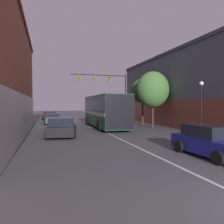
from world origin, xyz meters
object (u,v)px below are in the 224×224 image
(parked_car_left_mid, at_px, (49,116))
(parked_car_left_far, at_px, (62,127))
(bus, at_px, (105,110))
(street_lamp, at_px, (201,102))
(hatchback_foreground, at_px, (210,142))
(traffic_signal_gantry, at_px, (108,86))
(parked_car_left_near, at_px, (52,119))
(street_tree_near, at_px, (143,91))
(street_tree_far, at_px, (153,90))

(parked_car_left_mid, relative_size, parked_car_left_far, 1.00)
(bus, distance_m, street_lamp, 9.71)
(hatchback_foreground, height_order, traffic_signal_gantry, traffic_signal_gantry)
(hatchback_foreground, bearing_deg, bus, 3.51)
(parked_car_left_far, relative_size, traffic_signal_gantry, 0.60)
(parked_car_left_near, relative_size, traffic_signal_gantry, 0.51)
(parked_car_left_far, height_order, traffic_signal_gantry, traffic_signal_gantry)
(parked_car_left_near, xyz_separation_m, parked_car_left_far, (0.40, -11.12, 0.06))
(parked_car_left_near, bearing_deg, traffic_signal_gantry, -82.40)
(parked_car_left_far, distance_m, street_lamp, 11.03)
(bus, height_order, street_lamp, street_lamp)
(parked_car_left_near, height_order, street_lamp, street_lamp)
(bus, relative_size, street_lamp, 2.38)
(street_lamp, height_order, street_tree_near, street_tree_near)
(hatchback_foreground, distance_m, street_tree_near, 16.03)
(hatchback_foreground, relative_size, parked_car_left_near, 1.02)
(parked_car_left_far, bearing_deg, hatchback_foreground, -136.77)
(bus, relative_size, parked_car_left_far, 2.14)
(hatchback_foreground, height_order, street_lamp, street_lamp)
(parked_car_left_near, xyz_separation_m, traffic_signal_gantry, (7.61, 1.18, 4.39))
(parked_car_left_mid, bearing_deg, street_lamp, -157.52)
(parked_car_left_mid, bearing_deg, bus, -162.15)
(street_tree_far, bearing_deg, traffic_signal_gantry, 103.87)
(hatchback_foreground, xyz_separation_m, parked_car_left_near, (-6.59, 19.82, -0.06))
(traffic_signal_gantry, bearing_deg, parked_car_left_near, -171.18)
(bus, relative_size, street_tree_near, 1.83)
(parked_car_left_mid, height_order, street_tree_far, street_tree_far)
(hatchback_foreground, bearing_deg, street_tree_near, -15.54)
(parked_car_left_far, distance_m, street_tree_near, 12.25)
(hatchback_foreground, bearing_deg, parked_car_left_near, 16.09)
(bus, xyz_separation_m, parked_car_left_mid, (-5.47, 11.45, -1.20))
(hatchback_foreground, relative_size, street_lamp, 0.97)
(parked_car_left_mid, bearing_deg, street_tree_near, -141.31)
(traffic_signal_gantry, distance_m, street_tree_far, 9.33)
(hatchback_foreground, xyz_separation_m, traffic_signal_gantry, (1.01, 21.00, 4.33))
(parked_car_left_mid, bearing_deg, hatchback_foreground, -172.44)
(parked_car_left_far, height_order, street_lamp, street_lamp)
(bus, relative_size, hatchback_foreground, 2.45)
(traffic_signal_gantry, height_order, street_lamp, traffic_signal_gantry)
(street_tree_near, distance_m, street_tree_far, 3.28)
(bus, bearing_deg, street_tree_far, -110.59)
(bus, distance_m, parked_car_left_far, 7.10)
(parked_car_left_far, distance_m, street_tree_far, 10.51)
(street_lamp, bearing_deg, bus, 126.23)
(parked_car_left_far, height_order, street_tree_near, street_tree_near)
(hatchback_foreground, relative_size, street_tree_near, 0.75)
(traffic_signal_gantry, height_order, street_tree_far, traffic_signal_gantry)
(parked_car_left_mid, relative_size, street_lamp, 1.11)
(street_lamp, bearing_deg, parked_car_left_near, 128.26)
(bus, distance_m, parked_car_left_mid, 12.75)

